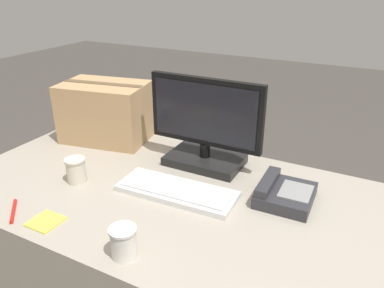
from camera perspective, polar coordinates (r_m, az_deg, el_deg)
name	(u,v)px	position (r m, az deg, el deg)	size (l,w,h in m)	color
office_desk	(181,269)	(1.64, -1.67, -18.53)	(1.80, 0.90, 0.73)	#A89E8E
monitor	(205,130)	(1.57, 2.01, 2.22)	(0.50, 0.21, 0.38)	black
keyboard	(177,190)	(1.42, -2.26, -7.06)	(0.46, 0.19, 0.03)	silver
desk_phone	(284,193)	(1.41, 13.80, -7.33)	(0.20, 0.22, 0.08)	#2D2D33
paper_cup_left	(76,170)	(1.55, -17.25, -3.84)	(0.08, 0.08, 0.10)	beige
paper_cup_right	(124,242)	(1.14, -10.39, -14.50)	(0.08, 0.08, 0.10)	white
cardboard_box	(106,112)	(1.88, -13.03, 4.79)	(0.45, 0.34, 0.29)	tan
pen_marker	(13,211)	(1.46, -25.57, -9.19)	(0.11, 0.11, 0.01)	red
sticky_note_pad	(46,221)	(1.37, -21.42, -10.93)	(0.10, 0.10, 0.01)	#E5DB4C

